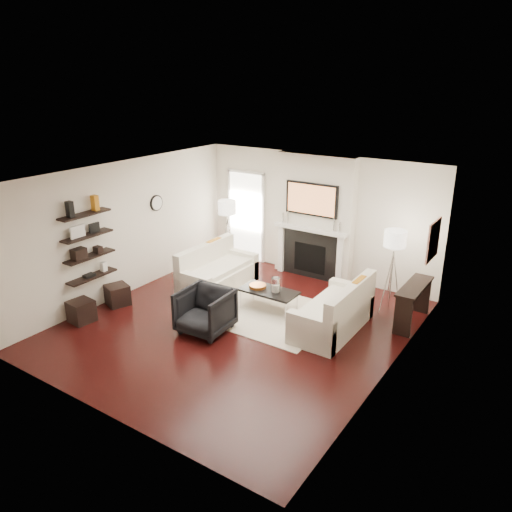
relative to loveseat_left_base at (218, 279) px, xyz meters
The scene contains 71 objects.
room_envelope 2.06m from the loveseat_left_base, 40.95° to the right, with size 6.00×6.00×6.00m.
chimney_breast 2.46m from the loveseat_left_base, 53.44° to the left, with size 1.80×0.25×2.70m, color silver.
fireplace_surround 2.09m from the loveseat_left_base, 51.21° to the left, with size 1.30×0.02×1.04m, color black.
firebox 2.08m from the loveseat_left_base, 51.13° to the left, with size 0.75×0.02×0.65m, color black.
mantel_pilaster_l 1.72m from the loveseat_left_base, 69.98° to the left, with size 0.12×0.08×1.10m, color white.
mantel_pilaster_r 2.59m from the loveseat_left_base, 38.14° to the left, with size 0.12×0.08×1.10m, color white.
mantel_shelf 2.23m from the loveseat_left_base, 50.33° to the left, with size 1.70×0.18×0.07m, color white.
tv_body 2.58m from the loveseat_left_base, 50.78° to the left, with size 1.20×0.06×0.70m, color black.
tv_screen 2.56m from the loveseat_left_base, 50.20° to the left, with size 1.10×0.01×0.62m, color #BF723F.
candlestick_l_tall 2.06m from the loveseat_left_base, 64.61° to the left, with size 0.04×0.04×0.30m, color silver.
candlestick_l_short 2.00m from the loveseat_left_base, 68.59° to the left, with size 0.04×0.04×0.24m, color silver.
candlestick_r_tall 2.66m from the loveseat_left_base, 40.44° to the left, with size 0.04×0.04×0.30m, color silver.
candlestick_r_short 2.74m from the loveseat_left_base, 38.53° to the left, with size 0.04×0.04×0.24m, color silver.
hallway_panel 2.11m from the loveseat_left_base, 106.60° to the left, with size 0.90×0.02×2.10m, color white.
door_trim_l 2.27m from the loveseat_left_base, 119.38° to the left, with size 0.06×0.06×2.16m, color white.
door_trim_r 2.02m from the loveseat_left_base, 92.27° to the left, with size 0.06×0.06×2.16m, color white.
door_trim_top 2.71m from the loveseat_left_base, 106.77° to the left, with size 1.02×0.06×0.06m, color white.
rug 1.44m from the loveseat_left_base, 16.21° to the right, with size 2.60×2.00×0.01m, color beige.
loveseat_left_base is the anchor object (origin of this frame).
loveseat_left_back 0.46m from the loveseat_left_base, behind, with size 0.18×1.80×0.80m, color white.
loveseat_left_arm_n 0.81m from the loveseat_left_base, 90.00° to the right, with size 0.85×0.18×0.60m, color white.
loveseat_left_arm_s 0.81m from the loveseat_left_base, 90.00° to the left, with size 0.85×0.18×0.60m, color white.
loveseat_left_cushion 0.26m from the loveseat_left_base, ahead, with size 0.63×1.44×0.10m, color white.
pillow_left_orange 0.69m from the loveseat_left_base, 138.15° to the left, with size 0.10×0.42×0.42m, color #BC7617.
pillow_left_charcoal 0.68m from the loveseat_left_base, 138.15° to the right, with size 0.10×0.40×0.40m, color black.
loveseat_right_base 2.79m from the loveseat_left_base, ahead, with size 0.85×1.80×0.42m, color white.
loveseat_right_back 3.14m from the loveseat_left_base, ahead, with size 0.18×1.80×0.80m, color white.
loveseat_right_arm_n 2.99m from the loveseat_left_base, 22.32° to the right, with size 0.85×0.18×0.60m, color white.
loveseat_right_arm_s 2.81m from the loveseat_left_base, ahead, with size 0.85×0.18×0.60m, color white.
loveseat_right_cushion 2.75m from the loveseat_left_base, ahead, with size 0.63×1.44×0.10m, color white.
pillow_right_orange 3.15m from the loveseat_left_base, ahead, with size 0.10×0.42×0.42m, color #BC7617.
pillow_right_charcoal 3.21m from the loveseat_left_base, 11.42° to the right, with size 0.10×0.40×0.40m, color black.
coffee_table 1.47m from the loveseat_left_base, 11.61° to the right, with size 1.10×0.55×0.04m, color black.
coffee_leg_nw 1.06m from the loveseat_left_base, 28.88° to the right, with size 0.02×0.02×0.38m, color silver.
coffee_leg_ne 2.00m from the loveseat_left_base, 14.90° to the right, with size 0.02×0.02×0.38m, color silver.
coffee_leg_sw 0.94m from the loveseat_left_base, ahead, with size 0.02×0.02×0.38m, color silver.
coffee_leg_se 1.93m from the loveseat_left_base, ahead, with size 0.02×0.02×0.38m, color silver.
hurricane_glass 1.65m from the loveseat_left_base, 10.53° to the right, with size 0.16×0.16×0.29m, color white.
hurricane_candle 1.63m from the loveseat_left_base, 10.53° to the right, with size 0.10×0.10×0.14m, color white.
copper_bowl 1.24m from the loveseat_left_base, 13.97° to the right, with size 0.33×0.33×0.05m, color #AB561C.
armchair 1.87m from the loveseat_left_base, 59.38° to the right, with size 0.83×0.78×0.85m, color black.
lamp_left_post 1.28m from the loveseat_left_base, 117.00° to the left, with size 0.02×0.02×1.20m, color silver.
lamp_left_shade 1.74m from the loveseat_left_base, 117.00° to the left, with size 0.40×0.40×0.30m, color white.
lamp_left_leg_a 1.23m from the loveseat_left_base, 112.20° to the left, with size 0.02×0.02×1.25m, color silver.
lamp_left_leg_b 1.38m from the loveseat_left_base, 117.25° to the left, with size 0.02×0.02×1.25m, color silver.
lamp_left_leg_c 1.23m from the loveseat_left_base, 121.56° to the left, with size 0.02×0.02×1.25m, color silver.
lamp_right_post 3.50m from the loveseat_left_base, 15.98° to the left, with size 0.02×0.02×1.20m, color silver.
lamp_right_shade 3.70m from the loveseat_left_base, 15.98° to the left, with size 0.40×0.40×0.30m, color white.
lamp_right_leg_a 3.61m from the loveseat_left_base, 15.49° to the left, with size 0.02×0.02×1.25m, color silver.
lamp_right_leg_b 3.48m from the loveseat_left_base, 17.75° to the left, with size 0.02×0.02×1.25m, color silver.
lamp_right_leg_c 3.43m from the loveseat_left_base, 14.69° to the left, with size 0.02×0.02×1.25m, color silver.
console_top 3.96m from the loveseat_left_base, 10.12° to the left, with size 0.35×1.20×0.04m, color black.
console_leg_n 3.87m from the loveseat_left_base, ahead, with size 0.30×0.04×0.71m, color black.
console_leg_s 4.06m from the loveseat_left_base, 17.78° to the left, with size 0.30×0.04×0.71m, color black.
wall_art 4.34m from the loveseat_left_base, 12.92° to the left, with size 0.03×0.70×0.70m, color #B36F59.
shelf_bottom 2.55m from the loveseat_left_base, 121.89° to the right, with size 0.25×1.00×0.04m, color black.
shelf_lower 2.66m from the loveseat_left_base, 121.89° to the right, with size 0.25×1.00×0.04m, color black.
shelf_upper 2.82m from the loveseat_left_base, 121.89° to the right, with size 0.25×1.00×0.04m, color black.
shelf_top 3.02m from the loveseat_left_base, 121.89° to the right, with size 0.25×1.00×0.04m, color black.
decor_magfile_a 3.32m from the loveseat_left_base, 118.72° to the right, with size 0.12×0.10×0.28m, color black.
decor_magfile_b 2.95m from the loveseat_left_base, 125.22° to the right, with size 0.12×0.10×0.28m, color #BC7617.
decor_frame_a 3.02m from the loveseat_left_base, 119.74° to the right, with size 0.04×0.30×0.22m, color white.
decor_frame_b 2.74m from the loveseat_left_base, 124.14° to the right, with size 0.04×0.22×0.18m, color black.
decor_wine_rack 2.88m from the loveseat_left_base, 119.38° to the right, with size 0.18×0.25×0.20m, color black.
decor_box_small 2.53m from the loveseat_left_base, 124.50° to the right, with size 0.15×0.12×0.12m, color black.
decor_books 2.61m from the loveseat_left_base, 121.15° to the right, with size 0.14×0.20×0.05m, color black.
decor_box_tall 2.35m from the loveseat_left_base, 125.68° to the right, with size 0.10×0.10×0.18m, color white.
clock_rim 2.08m from the loveseat_left_base, behind, with size 0.34×0.34×0.04m, color black.
clock_face 2.06m from the loveseat_left_base, behind, with size 0.29×0.29×0.01m, color white.
ottoman_near 2.07m from the loveseat_left_base, 124.53° to the right, with size 0.40×0.40×0.40m, color black.
ottoman_far 2.82m from the loveseat_left_base, 114.61° to the right, with size 0.40×0.40×0.40m, color black.
Camera 1 is at (4.71, -6.48, 4.26)m, focal length 35.00 mm.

